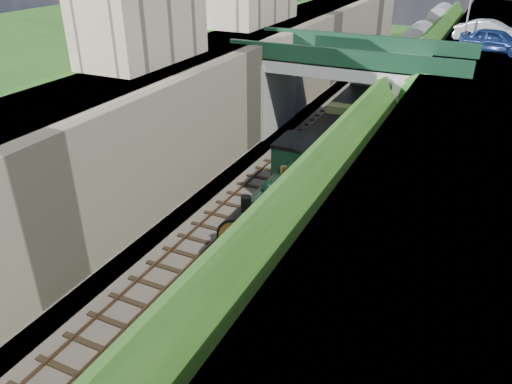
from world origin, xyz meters
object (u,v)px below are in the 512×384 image
tree (426,95)px  locomotive (281,201)px  tender (327,154)px  car_blue (496,41)px  road_bridge (356,88)px  car_silver (491,32)px

tree → locomotive: bearing=-111.1°
tender → car_blue: bearing=56.6°
road_bridge → car_silver: car_silver is taller
road_bridge → car_blue: (8.27, 5.50, 2.99)m
locomotive → tender: bearing=90.0°
tree → locomotive: 13.36m
car_blue → tree: bearing=172.1°
road_bridge → tree: size_ratio=2.42×
car_silver → locomotive: (-7.53, -22.74, -5.21)m
car_blue → tender: bearing=163.0°
car_blue → locomotive: car_blue is taller
tree → tender: (-4.71, -4.83, -3.03)m
car_blue → car_silver: bearing=25.0°
car_silver → locomotive: bearing=167.3°
road_bridge → car_silver: (7.79, 8.71, 3.03)m
road_bridge → locomotive: road_bridge is taller
road_bridge → car_silver: bearing=48.2°
road_bridge → car_blue: size_ratio=3.32×
locomotive → car_blue: bearing=67.7°
tree → car_blue: bearing=65.8°
tree → locomotive: size_ratio=0.65×
car_silver → tender: size_ratio=0.87×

